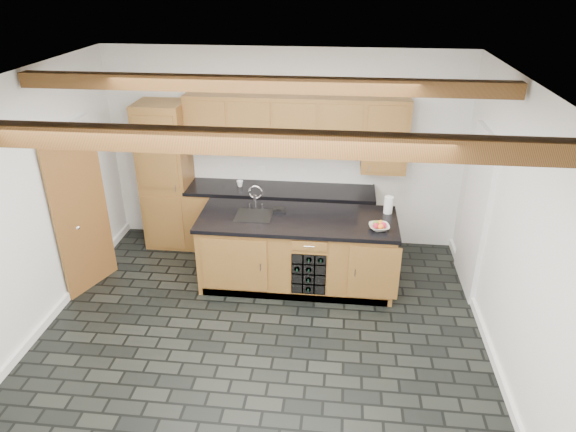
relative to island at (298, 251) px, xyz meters
name	(u,v)px	position (x,y,z in m)	size (l,w,h in m)	color
ground	(259,344)	(-0.31, -1.28, -0.47)	(5.00, 5.00, 0.00)	black
room_shell	(255,197)	(-0.39, -0.75, 1.06)	(5.01, 5.00, 5.00)	white
back_cabinetry	(256,183)	(-0.68, 0.95, 0.51)	(3.65, 0.62, 2.20)	olive
island	(298,251)	(0.00, 0.00, 0.00)	(2.48, 0.96, 0.93)	olive
faucet	(254,212)	(-0.56, 0.05, 0.50)	(0.45, 0.40, 0.34)	black
kitchen_scale	(279,209)	(-0.26, 0.18, 0.49)	(0.17, 0.11, 0.05)	black
fruit_bowl	(379,227)	(0.98, -0.19, 0.49)	(0.24, 0.24, 0.06)	beige
fruit_cluster	(379,225)	(0.98, -0.19, 0.53)	(0.16, 0.17, 0.07)	red
paper_towel	(388,205)	(1.11, 0.28, 0.57)	(0.11, 0.11, 0.22)	white
mug	(240,184)	(-0.91, 0.93, 0.51)	(0.09, 0.09, 0.09)	white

